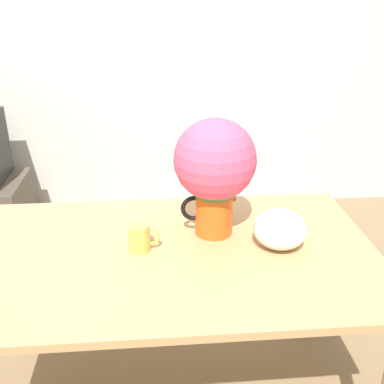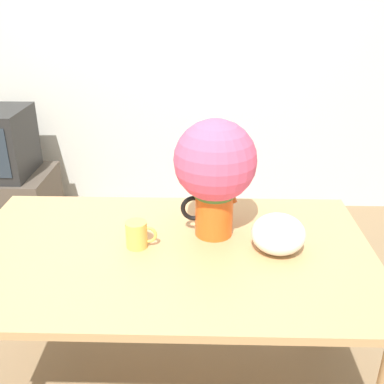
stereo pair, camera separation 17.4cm
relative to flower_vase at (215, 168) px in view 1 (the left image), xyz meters
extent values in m
cube|color=silver|center=(-0.41, 1.86, 0.25)|extent=(8.00, 0.05, 2.60)
cube|color=tan|center=(-0.17, -0.13, -0.29)|extent=(1.55, 0.92, 0.03)
cylinder|color=tan|center=(-0.89, 0.27, -0.68)|extent=(0.06, 0.06, 0.74)
cylinder|color=tan|center=(0.54, 0.27, -0.68)|extent=(0.06, 0.06, 0.74)
cylinder|color=#E05619|center=(0.00, 0.00, -0.18)|extent=(0.15, 0.15, 0.20)
cone|color=#E05619|center=(0.06, 0.00, -0.11)|extent=(0.05, 0.05, 0.05)
torus|color=black|center=(-0.08, 0.00, -0.17)|extent=(0.11, 0.02, 0.11)
sphere|color=#3D7033|center=(0.00, 0.00, -0.02)|extent=(0.24, 0.24, 0.24)
sphere|color=#DB4C70|center=(0.00, 0.00, 0.04)|extent=(0.32, 0.32, 0.32)
cylinder|color=gold|center=(-0.29, -0.11, -0.23)|extent=(0.08, 0.08, 0.10)
torus|color=gold|center=(-0.25, -0.11, -0.23)|extent=(0.07, 0.01, 0.07)
ellipsoid|color=white|center=(0.24, -0.13, -0.21)|extent=(0.20, 0.20, 0.15)
camera|label=1|loc=(-0.22, -1.58, 0.63)|focal=42.00mm
camera|label=2|loc=(-0.05, -1.58, 0.63)|focal=42.00mm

